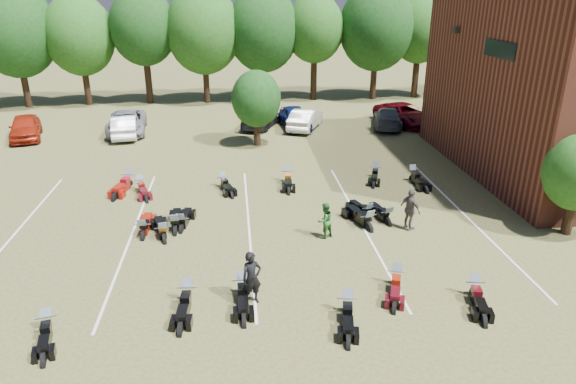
{
  "coord_description": "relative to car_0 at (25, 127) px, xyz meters",
  "views": [
    {
      "loc": [
        -3.44,
        -17.38,
        9.88
      ],
      "look_at": [
        -1.16,
        4.0,
        1.2
      ],
      "focal_mm": 32.0,
      "sensor_mm": 36.0,
      "label": 1
    }
  ],
  "objects": [
    {
      "name": "car_2",
      "position": [
        6.71,
        0.68,
        -0.04
      ],
      "size": [
        3.1,
        5.75,
        1.53
      ],
      "primitive_type": "imported",
      "rotation": [
        0.0,
        0.0,
        0.1
      ],
      "color": "gray",
      "rests_on": "ground"
    },
    {
      "name": "motorcycle_14",
      "position": [
        9.41,
        -10.83,
        -0.81
      ],
      "size": [
        1.33,
        2.26,
        1.2
      ],
      "primitive_type": null,
      "rotation": [
        0.0,
        0.0,
        0.32
      ],
      "color": "#4F0B14",
      "rests_on": "ground"
    },
    {
      "name": "car_5",
      "position": [
        19.57,
        0.51,
        -0.05
      ],
      "size": [
        3.29,
        4.86,
        1.52
      ],
      "primitive_type": "imported",
      "rotation": [
        0.0,
        0.0,
        2.74
      ],
      "color": "silver",
      "rests_on": "ground"
    },
    {
      "name": "young_tree_midfield",
      "position": [
        15.82,
        -3.26,
        2.29
      ],
      "size": [
        3.2,
        3.2,
        4.7
      ],
      "color": "black",
      "rests_on": "ground"
    },
    {
      "name": "tree_line",
      "position": [
        16.82,
        10.24,
        5.51
      ],
      "size": [
        56.0,
        6.0,
        9.79
      ],
      "color": "black",
      "rests_on": "ground"
    },
    {
      "name": "motorcycle_6",
      "position": [
        19.82,
        -21.03,
        -0.81
      ],
      "size": [
        1.33,
        2.23,
        1.18
      ],
      "primitive_type": null,
      "rotation": [
        0.0,
        0.0,
        -0.33
      ],
      "color": "#42090F",
      "rests_on": "ground"
    },
    {
      "name": "car_6",
      "position": [
        27.26,
        1.1,
        -0.03
      ],
      "size": [
        4.13,
        6.08,
        1.55
      ],
      "primitive_type": "imported",
      "rotation": [
        0.0,
        0.0,
        0.31
      ],
      "color": "#57050D",
      "rests_on": "ground"
    },
    {
      "name": "person_grey",
      "position": [
        21.76,
        -16.65,
        0.14
      ],
      "size": [
        0.9,
        1.19,
        1.88
      ],
      "primitive_type": "imported",
      "rotation": [
        0.0,
        0.0,
        2.03
      ],
      "color": "#555049",
      "rests_on": "ground"
    },
    {
      "name": "motorcycle_5",
      "position": [
        22.24,
        -21.99,
        -0.81
      ],
      "size": [
        1.11,
        2.19,
        1.17
      ],
      "primitive_type": null,
      "rotation": [
        0.0,
        0.0,
        -0.22
      ],
      "color": "black",
      "rests_on": "ground"
    },
    {
      "name": "motorcycle_16",
      "position": [
        13.64,
        -10.76,
        -0.81
      ],
      "size": [
        1.24,
        2.2,
        1.17
      ],
      "primitive_type": null,
      "rotation": [
        0.0,
        0.0,
        0.29
      ],
      "color": "black",
      "rests_on": "ground"
    },
    {
      "name": "motorcycle_15",
      "position": [
        8.7,
        -10.17,
        -0.81
      ],
      "size": [
        1.28,
        2.57,
        1.37
      ],
      "primitive_type": null,
      "rotation": [
        0.0,
        0.0,
        -0.21
      ],
      "color": "maroon",
      "rests_on": "ground"
    },
    {
      "name": "parking_lines",
      "position": [
        14.82,
        -15.76,
        -0.8
      ],
      "size": [
        20.1,
        14.0,
        0.01
      ],
      "color": "silver",
      "rests_on": "ground"
    },
    {
      "name": "car_3",
      "position": [
        16.34,
        1.48,
        -0.09
      ],
      "size": [
        3.65,
        5.29,
        1.42
      ],
      "primitive_type": "imported",
      "rotation": [
        0.0,
        0.0,
        2.77
      ],
      "color": "black",
      "rests_on": "ground"
    },
    {
      "name": "ground",
      "position": [
        17.82,
        -18.76,
        -0.81
      ],
      "size": [
        160.0,
        160.0,
        0.0
      ],
      "primitive_type": "plane",
      "color": "brown",
      "rests_on": "ground"
    },
    {
      "name": "car_1",
      "position": [
        6.72,
        -0.19,
        -0.04
      ],
      "size": [
        2.26,
        4.81,
        1.52
      ],
      "primitive_type": "imported",
      "rotation": [
        0.0,
        0.0,
        3.29
      ],
      "color": "silver",
      "rests_on": "ground"
    },
    {
      "name": "car_4",
      "position": [
        18.84,
        0.86,
        -0.02
      ],
      "size": [
        2.28,
        4.76,
        1.57
      ],
      "primitive_type": "imported",
      "rotation": [
        0.0,
        0.0,
        0.09
      ],
      "color": "#0B174F",
      "rests_on": "ground"
    },
    {
      "name": "motorcycle_20",
      "position": [
        23.86,
        -10.95,
        -0.81
      ],
      "size": [
        0.91,
        2.32,
        1.26
      ],
      "primitive_type": null,
      "rotation": [
        0.0,
        0.0,
        0.09
      ],
      "color": "black",
      "rests_on": "ground"
    },
    {
      "name": "motorcycle_17",
      "position": [
        17.1,
        -10.38,
        -0.81
      ],
      "size": [
        0.88,
        2.32,
        1.27
      ],
      "primitive_type": null,
      "rotation": [
        0.0,
        0.0,
        -0.07
      ],
      "color": "black",
      "rests_on": "ground"
    },
    {
      "name": "motorcycle_13",
      "position": [
        20.96,
        -16.07,
        -0.81
      ],
      "size": [
        1.19,
        2.29,
        1.22
      ],
      "primitive_type": null,
      "rotation": [
        0.0,
        0.0,
        3.38
      ],
      "color": "black",
      "rests_on": "ground"
    },
    {
      "name": "motorcycle_8",
      "position": [
        11.26,
        -16.7,
        -0.81
      ],
      "size": [
        1.29,
        2.41,
        1.28
      ],
      "primitive_type": null,
      "rotation": [
        0.0,
        0.0,
        3.4
      ],
      "color": "black",
      "rests_on": "ground"
    },
    {
      "name": "motorcycle_19",
      "position": [
        22.01,
        -10.12,
        -0.81
      ],
      "size": [
        1.32,
        2.26,
        1.2
      ],
      "primitive_type": null,
      "rotation": [
        0.0,
        0.0,
        -0.31
      ],
      "color": "black",
      "rests_on": "ground"
    },
    {
      "name": "motorcycle_10",
      "position": [
        11.92,
        -15.8,
        -0.81
      ],
      "size": [
        0.98,
        2.24,
        1.21
      ],
      "primitive_type": null,
      "rotation": [
        0.0,
        0.0,
        3.0
      ],
      "color": "black",
      "rests_on": "ground"
    },
    {
      "name": "person_green",
      "position": [
        17.95,
        -17.04,
        -0.02
      ],
      "size": [
        0.96,
        0.9,
        1.56
      ],
      "primitive_type": "imported",
      "rotation": [
        0.0,
        0.0,
        3.69
      ],
      "color": "#246025",
      "rests_on": "ground"
    },
    {
      "name": "motorcycle_0",
      "position": [
        8.46,
        -22.47,
        -0.81
      ],
      "size": [
        1.05,
        2.09,
        1.12
      ],
      "primitive_type": null,
      "rotation": [
        0.0,
        0.0,
        0.21
      ],
      "color": "black",
      "rests_on": "ground"
    },
    {
      "name": "motorcycle_11",
      "position": [
        19.97,
        -16.54,
        -0.81
      ],
      "size": [
        1.46,
        2.55,
        1.35
      ],
      "primitive_type": null,
      "rotation": [
        0.0,
        0.0,
        3.44
      ],
      "color": "black",
      "rests_on": "ground"
    },
    {
      "name": "car_0",
      "position": [
        0.0,
        0.0,
        0.0
      ],
      "size": [
        3.11,
        5.06,
        1.61
      ],
      "primitive_type": "imported",
      "rotation": [
        0.0,
        0.0,
        0.27
      ],
      "color": "maroon",
      "rests_on": "ground"
    },
    {
      "name": "motorcycle_3",
      "position": [
        14.41,
        -21.06,
        -0.81
      ],
      "size": [
        0.73,
        2.22,
        1.23
      ],
      "primitive_type": null,
      "rotation": [
        0.0,
        0.0,
        0.01
      ],
      "color": "black",
      "rests_on": "ground"
    },
    {
      "name": "person_black",
      "position": [
        14.74,
        -21.51,
        0.13
      ],
      "size": [
        0.79,
        0.65,
        1.87
      ],
      "primitive_type": "imported",
      "rotation": [
        0.0,
        0.0,
        0.35
      ],
      "color": "black",
      "rests_on": "ground"
    },
    {
      "name": "motorcycle_12",
      "position": [
        20.22,
        -15.46,
        -0.81
      ],
      "size": [
        1.26,
        2.12,
        1.12
      ],
      "primitive_type": null,
      "rotation": [
        0.0,
        0.0,
        3.47
      ],
      "color": "black",
      "rests_on": "ground"
    },
    {
      "name": "motorcycle_2",
      "position": [
        12.59,
        -21.33,
        -0.81
      ],
      "size": [
        0.85,
        2.22,
        1.21
      ],
      "primitive_type": null,
      "rotation": [
        0.0,
        0.0,
        -0.07
      ],
      "color": "black",
      "rests_on": "ground"
    },
    {
      "name": "motorcycle_7",
      "position": [
        10.37,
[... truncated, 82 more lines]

